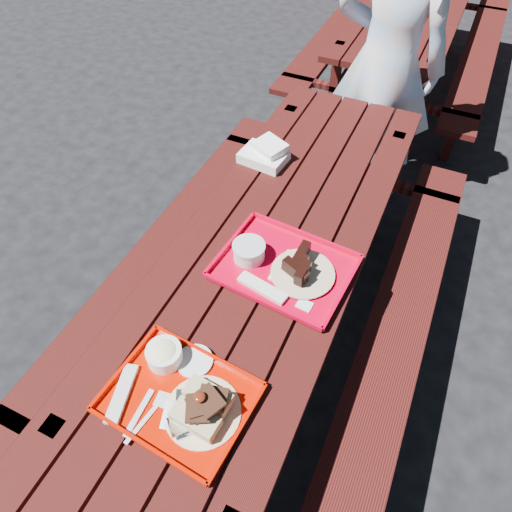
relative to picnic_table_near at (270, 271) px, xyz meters
name	(u,v)px	position (x,y,z in m)	size (l,w,h in m)	color
ground	(268,337)	(0.00, 0.00, -0.56)	(60.00, 60.00, 0.00)	black
picnic_table_near	(270,271)	(0.00, 0.00, 0.00)	(1.41, 2.40, 0.75)	#41120C
picnic_table_far	(410,25)	(0.00, 2.80, 0.00)	(1.41, 2.40, 0.75)	#41120C
near_tray	(182,390)	(0.01, -0.71, 0.22)	(0.47, 0.38, 0.14)	#C51200
far_tray	(281,266)	(0.09, -0.12, 0.22)	(0.53, 0.43, 0.08)	red
white_cloth	(265,154)	(-0.24, 0.48, 0.23)	(0.23, 0.20, 0.09)	white
person	(386,64)	(0.09, 1.38, 0.33)	(0.65, 0.43, 1.78)	#B4D3F7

